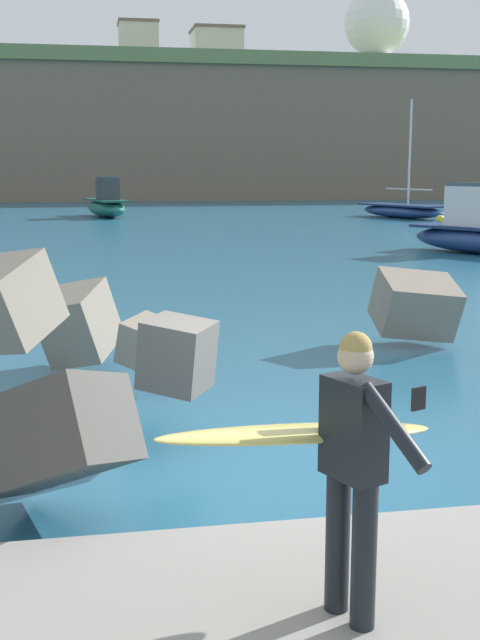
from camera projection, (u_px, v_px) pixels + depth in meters
name	position (u px, v px, depth m)	size (l,w,h in m)	color
ground_plane	(250.00, 467.00, 8.19)	(400.00, 400.00, 0.00)	#235B7A
breakwater_jetty	(149.00, 345.00, 10.02)	(29.89, 7.69, 2.12)	#605B56
surfer_with_board	(337.00, 451.00, 4.89)	(2.07, 1.46, 1.78)	black
boat_near_centre	(107.00, 204.00, 49.37)	(2.99, 5.94, 2.42)	#1E6656
boat_mid_centre	(402.00, 210.00, 48.53)	(4.14, 6.63, 6.77)	navy
boat_mid_right	(479.00, 232.00, 28.55)	(4.31, 5.51, 2.42)	navy
mooring_buoy_inner	(440.00, 219.00, 44.02)	(0.44, 0.44, 0.44)	yellow
headland_bluff	(153.00, 133.00, 85.39)	(101.28, 30.79, 12.91)	#756651
radar_dome	(377.00, 29.00, 93.36)	(7.39, 7.39, 9.84)	silver
station_building_west	(139.00, 49.00, 91.85)	(4.45, 4.23, 5.98)	beige
station_building_central	(216.00, 53.00, 92.39)	(5.56, 5.82, 5.32)	beige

